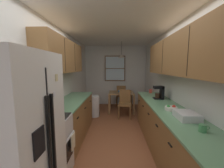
{
  "coord_description": "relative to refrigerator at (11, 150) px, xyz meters",
  "views": [
    {
      "loc": [
        0.02,
        -2.4,
        1.65
      ],
      "look_at": [
        -0.08,
        1.25,
        1.2
      ],
      "focal_mm": 22.09,
      "sensor_mm": 36.0,
      "label": 1
    }
  ],
  "objects": [
    {
      "name": "ground_plane",
      "position": [
        0.94,
        2.25,
        -0.89
      ],
      "size": [
        12.0,
        12.0,
        0.0
      ],
      "primitive_type": "plane",
      "color": "brown"
    },
    {
      "name": "storage_canister",
      "position": [
        -0.06,
        1.15,
        0.12
      ],
      "size": [
        0.1,
        0.1,
        0.22
      ],
      "color": "#D84C19",
      "rests_on": "counter_left"
    },
    {
      "name": "fruit_bowl",
      "position": [
        1.92,
        1.21,
        0.04
      ],
      "size": [
        0.21,
        0.21,
        0.09
      ],
      "color": "silver",
      "rests_on": "counter_right"
    },
    {
      "name": "microwave_over_range",
      "position": [
        -0.17,
        0.7,
        0.78
      ],
      "size": [
        0.39,
        0.56,
        0.34
      ],
      "color": "silver"
    },
    {
      "name": "back_window",
      "position": [
        0.91,
        4.83,
        0.69
      ],
      "size": [
        0.88,
        0.05,
        1.09
      ],
      "color": "brown"
    },
    {
      "name": "dining_table",
      "position": [
        1.15,
        3.86,
        -0.29
      ],
      "size": [
        0.91,
        0.79,
        0.72
      ],
      "color": "olive",
      "rests_on": "ground"
    },
    {
      "name": "refrigerator",
      "position": [
        0.0,
        0.0,
        0.0
      ],
      "size": [
        0.76,
        0.76,
        1.78
      ],
      "color": "white",
      "rests_on": "ground"
    },
    {
      "name": "mug_spare",
      "position": [
        1.97,
        0.4,
        0.05
      ],
      "size": [
        0.12,
        0.09,
        0.09
      ],
      "color": "#3F7F4C",
      "rests_on": "counter_right"
    },
    {
      "name": "coffee_maker",
      "position": [
        1.99,
        2.08,
        0.17
      ],
      "size": [
        0.22,
        0.18,
        0.3
      ],
      "color": "black",
      "rests_on": "counter_right"
    },
    {
      "name": "dish_rack",
      "position": [
        1.98,
        0.8,
        0.06
      ],
      "size": [
        0.28,
        0.34,
        0.1
      ],
      "primitive_type": "cube",
      "color": "silver",
      "rests_on": "counter_right"
    },
    {
      "name": "counter_left",
      "position": [
        -0.06,
        1.95,
        -0.44
      ],
      "size": [
        0.64,
        1.91,
        0.9
      ],
      "color": "brown",
      "rests_on": "ground"
    },
    {
      "name": "wall_back",
      "position": [
        0.94,
        4.9,
        0.38
      ],
      "size": [
        4.4,
        0.1,
        2.55
      ],
      "primitive_type": "cube",
      "color": "silver",
      "rests_on": "ground"
    },
    {
      "name": "upper_cabinets_left",
      "position": [
        -0.2,
        1.9,
        0.99
      ],
      "size": [
        0.33,
        1.99,
        0.71
      ],
      "color": "brown"
    },
    {
      "name": "upper_cabinets_right",
      "position": [
        2.08,
        1.25,
        0.96
      ],
      "size": [
        0.33,
        3.08,
        0.71
      ],
      "color": "brown"
    },
    {
      "name": "wall_right",
      "position": [
        2.29,
        2.25,
        0.38
      ],
      "size": [
        0.1,
        9.0,
        2.55
      ],
      "primitive_type": "cube",
      "color": "silver",
      "rests_on": "ground"
    },
    {
      "name": "stove_range",
      "position": [
        -0.06,
        0.7,
        -0.42
      ],
      "size": [
        0.66,
        0.6,
        1.1
      ],
      "color": "silver",
      "rests_on": "ground"
    },
    {
      "name": "dining_chair_far",
      "position": [
        1.18,
        4.46,
        -0.39
      ],
      "size": [
        0.42,
        0.42,
        0.9
      ],
      "color": "brown",
      "rests_on": "ground"
    },
    {
      "name": "ceiling_slab",
      "position": [
        0.94,
        2.25,
        1.7
      ],
      "size": [
        4.4,
        9.0,
        0.08
      ],
      "primitive_type": "cube",
      "color": "white"
    },
    {
      "name": "table_serving_bowl",
      "position": [
        1.12,
        3.93,
        -0.14
      ],
      "size": [
        0.17,
        0.17,
        0.06
      ],
      "primitive_type": "cylinder",
      "color": "#4C7299",
      "rests_on": "dining_table"
    },
    {
      "name": "dining_chair_near",
      "position": [
        1.25,
        3.26,
        -0.39
      ],
      "size": [
        0.44,
        0.44,
        0.9
      ],
      "color": "brown",
      "rests_on": "ground"
    },
    {
      "name": "pendant_light",
      "position": [
        1.15,
        3.86,
        1.14
      ],
      "size": [
        0.25,
        0.25,
        0.57
      ],
      "color": "black"
    },
    {
      "name": "trash_bin",
      "position": [
        0.24,
        3.32,
        -0.54
      ],
      "size": [
        0.34,
        0.34,
        0.7
      ],
      "primitive_type": "cylinder",
      "color": "white",
      "rests_on": "ground"
    },
    {
      "name": "wall_left",
      "position": [
        -0.41,
        2.25,
        0.38
      ],
      "size": [
        0.1,
        9.0,
        2.55
      ],
      "primitive_type": "cube",
      "color": "silver",
      "rests_on": "ground"
    },
    {
      "name": "mug_by_coffeemaker",
      "position": [
        1.97,
        2.84,
        0.06
      ],
      "size": [
        0.12,
        0.09,
        0.1
      ],
      "color": "#BF3F33",
      "rests_on": "counter_right"
    },
    {
      "name": "dish_towel",
      "position": [
        0.3,
        0.85,
        -0.39
      ],
      "size": [
        0.02,
        0.16,
        0.24
      ],
      "primitive_type": "cube",
      "color": "beige"
    },
    {
      "name": "counter_right",
      "position": [
        1.94,
        1.3,
        -0.44
      ],
      "size": [
        0.64,
        3.4,
        0.9
      ],
      "color": "brown",
      "rests_on": "ground"
    }
  ]
}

